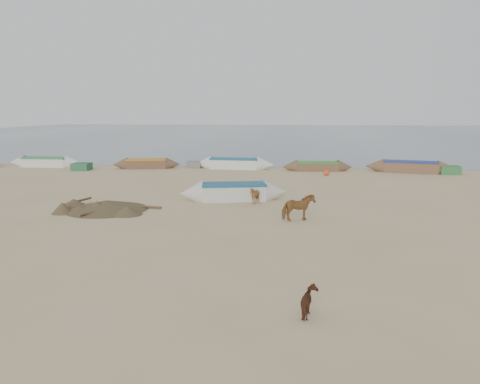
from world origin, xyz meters
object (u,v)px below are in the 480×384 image
object	(u,v)px
calf_front	(254,195)
calf_right	(311,302)
cow_adult	(298,208)
near_canoe	(233,192)

from	to	relation	value
calf_front	calf_right	size ratio (longest dim) A/B	1.28
calf_right	calf_front	bearing A→B (deg)	-6.99
cow_adult	near_canoe	world-z (taller)	cow_adult
calf_front	near_canoe	size ratio (longest dim) A/B	0.16
calf_front	near_canoe	bearing A→B (deg)	-157.90
calf_right	near_canoe	world-z (taller)	near_canoe
cow_adult	calf_right	distance (m)	9.91
cow_adult	near_canoe	distance (m)	5.76
cow_adult	calf_front	distance (m)	4.28
calf_front	near_canoe	distance (m)	1.55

